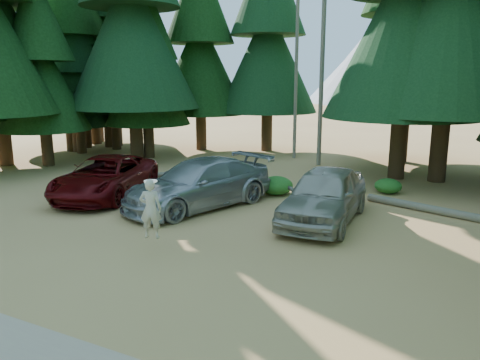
{
  "coord_description": "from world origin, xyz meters",
  "views": [
    {
      "loc": [
        8.42,
        -10.44,
        4.8
      ],
      "look_at": [
        1.2,
        3.93,
        1.25
      ],
      "focal_mm": 35.0,
      "sensor_mm": 36.0,
      "label": 1
    }
  ],
  "objects": [
    {
      "name": "silver_minivan_center",
      "position": [
        -0.62,
        4.13,
        0.89
      ],
      "size": [
        4.41,
        6.6,
        1.78
      ],
      "primitive_type": "imported",
      "rotation": [
        0.0,
        0.0,
        -0.34
      ],
      "color": "#A7A9AF",
      "rests_on": "ground"
    },
    {
      "name": "ground",
      "position": [
        0.0,
        0.0,
        0.0
      ],
      "size": [
        160.0,
        160.0,
        0.0
      ],
      "primitive_type": "plane",
      "color": "tan",
      "rests_on": "ground"
    },
    {
      "name": "snag_back",
      "position": [
        -1.2,
        16.0,
        5.0
      ],
      "size": [
        0.2,
        0.2,
        10.0
      ],
      "primitive_type": "cylinder",
      "color": "#6C6657",
      "rests_on": "ground"
    },
    {
      "name": "shrub_far_right",
      "position": [
        3.64,
        9.4,
        0.28
      ],
      "size": [
        1.03,
        1.03,
        0.57
      ],
      "primitive_type": "ellipsoid",
      "color": "#1E621D",
      "rests_on": "ground"
    },
    {
      "name": "shrub_left",
      "position": [
        -1.42,
        8.92,
        0.24
      ],
      "size": [
        0.86,
        0.86,
        0.47
      ],
      "primitive_type": "ellipsoid",
      "color": "#1E621D",
      "rests_on": "ground"
    },
    {
      "name": "shrub_center_left",
      "position": [
        1.26,
        7.19,
        0.38
      ],
      "size": [
        1.38,
        1.38,
        0.76
      ],
      "primitive_type": "ellipsoid",
      "color": "#1E621D",
      "rests_on": "ground"
    },
    {
      "name": "shrub_edge_west",
      "position": [
        -9.14,
        8.08,
        0.2
      ],
      "size": [
        0.73,
        0.73,
        0.4
      ],
      "primitive_type": "ellipsoid",
      "color": "#1E621D",
      "rests_on": "ground"
    },
    {
      "name": "log_mid",
      "position": [
        3.13,
        9.68,
        0.13
      ],
      "size": [
        2.92,
        1.76,
        0.26
      ],
      "primitive_type": "cylinder",
      "rotation": [
        0.0,
        1.57,
        -0.5
      ],
      "color": "#6C6657",
      "rests_on": "ground"
    },
    {
      "name": "snag_front",
      "position": [
        0.8,
        14.5,
        6.0
      ],
      "size": [
        0.24,
        0.24,
        12.0
      ],
      "primitive_type": "cylinder",
      "color": "#6C6657",
      "rests_on": "ground"
    },
    {
      "name": "frisbee_player",
      "position": [
        0.67,
        -0.49,
        1.27
      ],
      "size": [
        0.72,
        0.6,
        1.68
      ],
      "rotation": [
        0.0,
        0.0,
        3.53
      ],
      "color": "beige",
      "rests_on": "ground"
    },
    {
      "name": "shrub_center_right",
      "position": [
        3.62,
        8.51,
        0.26
      ],
      "size": [
        0.94,
        0.94,
        0.52
      ],
      "primitive_type": "ellipsoid",
      "color": "#1E621D",
      "rests_on": "ground"
    },
    {
      "name": "forest_belt_north",
      "position": [
        0.0,
        15.0,
        0.0
      ],
      "size": [
        36.0,
        7.0,
        22.0
      ],
      "primitive_type": null,
      "color": "black",
      "rests_on": "ground"
    },
    {
      "name": "mountain_peak",
      "position": [
        -2.59,
        88.23,
        12.71
      ],
      "size": [
        48.0,
        50.0,
        28.0
      ],
      "color": "gray",
      "rests_on": "ground"
    },
    {
      "name": "log_right",
      "position": [
        7.08,
        7.22,
        0.14
      ],
      "size": [
        4.35,
        1.62,
        0.29
      ],
      "primitive_type": "cylinder",
      "rotation": [
        0.0,
        1.57,
        -0.31
      ],
      "color": "#6C6657",
      "rests_on": "ground"
    },
    {
      "name": "log_left",
      "position": [
        -4.74,
        7.83,
        0.14
      ],
      "size": [
        3.63,
        1.68,
        0.27
      ],
      "primitive_type": "cylinder",
      "rotation": [
        0.0,
        1.57,
        0.38
      ],
      "color": "#6C6657",
      "rests_on": "ground"
    },
    {
      "name": "silver_minivan_right",
      "position": [
        4.11,
        4.49,
        0.92
      ],
      "size": [
        2.38,
        5.47,
        1.83
      ],
      "primitive_type": "imported",
      "rotation": [
        0.0,
        0.0,
        0.04
      ],
      "color": "#A8A496",
      "rests_on": "ground"
    },
    {
      "name": "red_pickup",
      "position": [
        -4.88,
        3.77,
        0.81
      ],
      "size": [
        4.23,
        6.36,
        1.62
      ],
      "primitive_type": "imported",
      "rotation": [
        0.0,
        0.0,
        0.29
      ],
      "color": "#520709",
      "rests_on": "ground"
    },
    {
      "name": "shrub_right",
      "position": [
        5.39,
        9.51,
        0.31
      ],
      "size": [
        1.12,
        1.12,
        0.62
      ],
      "primitive_type": "ellipsoid",
      "color": "#1E621D",
      "rests_on": "ground"
    },
    {
      "name": "shrub_far_left",
      "position": [
        -7.26,
        7.1,
        0.28
      ],
      "size": [
        1.01,
        1.01,
        0.56
      ],
      "primitive_type": "ellipsoid",
      "color": "#1E621D",
      "rests_on": "ground"
    }
  ]
}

